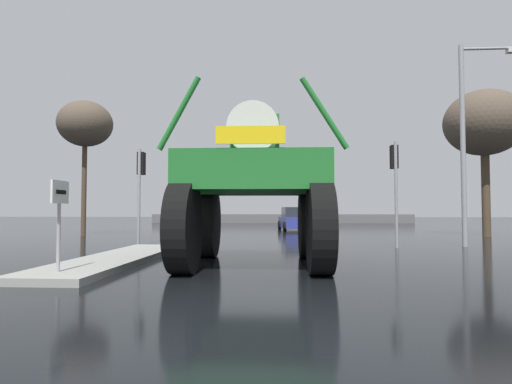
{
  "coord_description": "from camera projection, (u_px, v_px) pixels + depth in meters",
  "views": [
    {
      "loc": [
        0.45,
        -5.11,
        1.32
      ],
      "look_at": [
        -0.39,
        7.17,
        1.85
      ],
      "focal_mm": 29.89,
      "sensor_mm": 36.0,
      "label": 1
    }
  ],
  "objects": [
    {
      "name": "streetlight_near_right",
      "position": [
        468.0,
        132.0,
        15.57
      ],
      "size": [
        2.23,
        0.24,
        7.42
      ],
      "color": "gray",
      "rests_on": "ground"
    },
    {
      "name": "median_island",
      "position": [
        117.0,
        259.0,
        10.89
      ],
      "size": [
        1.6,
        7.27,
        0.15
      ],
      "primitive_type": "cube",
      "color": "gray",
      "rests_on": "ground"
    },
    {
      "name": "bare_tree_left",
      "position": [
        85.0,
        125.0,
        22.36
      ],
      "size": [
        2.82,
        2.82,
        7.06
      ],
      "color": "#473828",
      "rests_on": "ground"
    },
    {
      "name": "lane_arrow_sign",
      "position": [
        59.0,
        209.0,
        8.17
      ],
      "size": [
        0.07,
        0.6,
        1.74
      ],
      "color": "#99999E",
      "rests_on": "median_island"
    },
    {
      "name": "traffic_signal_near_right",
      "position": [
        395.0,
        171.0,
        15.2
      ],
      "size": [
        0.24,
        0.54,
        3.75
      ],
      "color": "gray",
      "rests_on": "ground"
    },
    {
      "name": "sedan_ahead",
      "position": [
        295.0,
        219.0,
        27.87
      ],
      "size": [
        2.29,
        4.29,
        1.52
      ],
      "rotation": [
        0.0,
        0.0,
        1.7
      ],
      "color": "navy",
      "rests_on": "ground"
    },
    {
      "name": "bare_tree_right",
      "position": [
        484.0,
        124.0,
        21.66
      ],
      "size": [
        3.94,
        3.94,
        7.45
      ],
      "color": "#473828",
      "rests_on": "ground"
    },
    {
      "name": "roadside_barrier",
      "position": [
        281.0,
        219.0,
        44.13
      ],
      "size": [
        27.17,
        0.24,
        0.9
      ],
      "primitive_type": "cube",
      "color": "#59595B",
      "rests_on": "ground"
    },
    {
      "name": "traffic_signal_near_left",
      "position": [
        141.0,
        175.0,
        15.83
      ],
      "size": [
        0.24,
        0.54,
        3.59
      ],
      "color": "gray",
      "rests_on": "ground"
    },
    {
      "name": "ground_plane",
      "position": [
        277.0,
        235.0,
        23.01
      ],
      "size": [
        120.0,
        120.0,
        0.0
      ],
      "primitive_type": "plane",
      "color": "black"
    },
    {
      "name": "oversize_sprayer",
      "position": [
        255.0,
        185.0,
        10.43
      ],
      "size": [
        3.95,
        5.25,
        4.1
      ],
      "rotation": [
        0.0,
        0.0,
        1.59
      ],
      "color": "black",
      "rests_on": "ground"
    }
  ]
}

